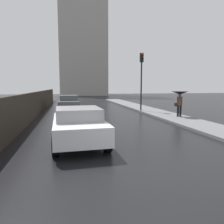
{
  "coord_description": "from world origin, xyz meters",
  "views": [
    {
      "loc": [
        -1.96,
        -3.99,
        2.18
      ],
      "look_at": [
        0.27,
        6.75,
        0.87
      ],
      "focal_mm": 34.18,
      "sensor_mm": 36.0,
      "label": 1
    }
  ],
  "objects": [
    {
      "name": "traffic_light",
      "position": [
        4.15,
        13.27,
        3.44
      ],
      "size": [
        0.26,
        0.39,
        4.81
      ],
      "color": "black",
      "rests_on": "sidewalk_strip"
    },
    {
      "name": "car_grey_mid_road",
      "position": [
        -1.85,
        16.85,
        0.72
      ],
      "size": [
        2.0,
        4.38,
        1.35
      ],
      "rotation": [
        0.0,
        0.0,
        3.12
      ],
      "color": "slate",
      "rests_on": "ground"
    },
    {
      "name": "distant_tower",
      "position": [
        2.46,
        51.38,
        15.67
      ],
      "size": [
        12.39,
        10.99,
        36.31
      ],
      "color": "#9E9993",
      "rests_on": "ground"
    },
    {
      "name": "ground",
      "position": [
        0.0,
        0.0,
        0.0
      ],
      "size": [
        120.0,
        120.0,
        0.0
      ],
      "primitive_type": "plane",
      "color": "black"
    },
    {
      "name": "pedestrian_with_umbrella_near",
      "position": [
        5.49,
        9.27,
        1.53
      ],
      "size": [
        1.13,
        1.13,
        1.71
      ],
      "rotation": [
        0.0,
        0.0,
        3.03
      ],
      "color": "black",
      "rests_on": "sidewalk_strip"
    },
    {
      "name": "car_white_near_kerb",
      "position": [
        -1.6,
        4.11,
        0.74
      ],
      "size": [
        2.02,
        4.26,
        1.4
      ],
      "rotation": [
        0.0,
        0.0,
        3.18
      ],
      "color": "silver",
      "rests_on": "ground"
    }
  ]
}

